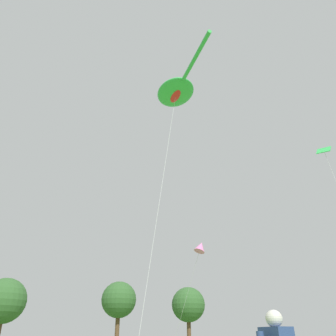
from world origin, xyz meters
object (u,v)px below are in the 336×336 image
(small_kite_box_yellow, at_px, (326,156))
(tree_broad_distant, at_px, (119,300))
(big_show_kite, at_px, (176,92))
(tree_pine_center, at_px, (188,305))
(small_kite_triangle_green, at_px, (200,247))
(tree_oak_right, at_px, (4,301))

(small_kite_box_yellow, bearing_deg, tree_broad_distant, -117.07)
(big_show_kite, height_order, tree_broad_distant, big_show_kite)
(tree_pine_center, bearing_deg, tree_broad_distant, 163.35)
(tree_pine_center, bearing_deg, small_kite_box_yellow, -109.36)
(small_kite_triangle_green, height_order, tree_oak_right, small_kite_triangle_green)
(tree_oak_right, bearing_deg, small_kite_triangle_green, -61.01)
(tree_oak_right, bearing_deg, tree_broad_distant, 34.76)
(big_show_kite, relative_size, tree_broad_distant, 1.76)
(big_show_kite, xyz_separation_m, tree_broad_distant, (13.47, 45.38, -11.14))
(small_kite_triangle_green, distance_m, tree_pine_center, 39.96)
(big_show_kite, bearing_deg, tree_broad_distant, -6.25)
(tree_broad_distant, bearing_deg, small_kite_triangle_green, -100.53)
(tree_oak_right, bearing_deg, tree_pine_center, 17.48)
(big_show_kite, distance_m, tree_broad_distant, 48.63)
(small_kite_box_yellow, height_order, tree_pine_center, small_kite_box_yellow)
(small_kite_box_yellow, distance_m, tree_oak_right, 40.45)
(tree_broad_distant, bearing_deg, big_show_kite, -106.53)
(big_show_kite, xyz_separation_m, small_kite_triangle_green, (6.33, 6.94, -10.14))
(small_kite_box_yellow, xyz_separation_m, tree_broad_distant, (3.60, 50.15, -5.62))
(tree_oak_right, relative_size, tree_broad_distant, 0.75)
(small_kite_box_yellow, height_order, tree_broad_distant, small_kite_box_yellow)
(tree_oak_right, height_order, tree_broad_distant, tree_broad_distant)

